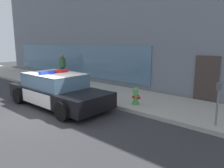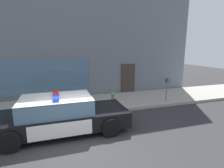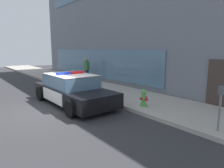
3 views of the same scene
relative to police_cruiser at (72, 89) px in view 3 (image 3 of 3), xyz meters
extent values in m
plane|color=#303033|center=(0.53, -1.11, -0.68)|extent=(48.00, 48.00, 0.00)
cube|color=#A39E93|center=(0.53, 2.86, -0.61)|extent=(48.00, 3.16, 0.15)
cube|color=slate|center=(-2.32, 10.04, 4.28)|extent=(22.99, 11.09, 9.92)
cube|color=slate|center=(-5.07, 4.46, 0.77)|extent=(13.79, 0.08, 2.10)
cube|color=#382D28|center=(4.58, 4.46, 0.37)|extent=(1.00, 0.08, 2.10)
cube|color=black|center=(0.06, 0.00, -0.18)|extent=(4.93, 1.95, 0.60)
cube|color=silver|center=(1.63, 0.02, -0.02)|extent=(1.69, 1.88, 0.05)
cube|color=silver|center=(-1.66, -0.02, -0.02)|extent=(1.39, 1.87, 0.05)
cube|color=silver|center=(-0.05, 0.96, -0.18)|extent=(2.06, 0.05, 0.51)
cube|color=silver|center=(-0.03, -0.96, -0.18)|extent=(2.06, 0.05, 0.51)
cube|color=yellow|center=(-0.05, 0.98, -0.18)|extent=(0.22, 0.01, 0.26)
cube|color=slate|center=(-0.14, 0.00, 0.39)|extent=(2.57, 1.73, 0.60)
cube|color=silver|center=(-0.14, 0.00, 0.68)|extent=(2.57, 1.73, 0.04)
cube|color=red|center=(-0.14, 0.34, 0.76)|extent=(0.21, 0.65, 0.11)
cube|color=blue|center=(-0.13, -0.34, 0.76)|extent=(0.21, 0.65, 0.11)
cylinder|color=black|center=(1.67, 0.97, -0.34)|extent=(0.68, 0.23, 0.68)
cylinder|color=black|center=(1.69, -0.93, -0.34)|extent=(0.68, 0.23, 0.68)
cylinder|color=black|center=(-1.57, 0.93, -0.34)|extent=(0.68, 0.23, 0.68)
cylinder|color=black|center=(-1.55, -0.97, -0.34)|extent=(0.68, 0.23, 0.68)
cylinder|color=#4C994C|center=(2.68, 1.93, -0.48)|extent=(0.28, 0.28, 0.10)
cylinder|color=#4C994C|center=(2.68, 1.93, -0.21)|extent=(0.19, 0.19, 0.45)
sphere|color=#4C994C|center=(2.68, 1.93, 0.09)|extent=(0.22, 0.22, 0.22)
cylinder|color=#B21E19|center=(2.68, 1.93, 0.16)|extent=(0.06, 0.06, 0.05)
cylinder|color=#B21E19|center=(2.68, 1.79, -0.18)|extent=(0.09, 0.10, 0.09)
cylinder|color=#B21E19|center=(2.68, 2.08, -0.18)|extent=(0.09, 0.10, 0.09)
cylinder|color=#B21E19|center=(2.83, 1.93, -0.22)|extent=(0.10, 0.12, 0.12)
cylinder|color=#23232D|center=(-4.70, 3.61, -0.11)|extent=(0.28, 0.28, 0.85)
cube|color=#336638|center=(-4.70, 3.61, 0.63)|extent=(0.43, 0.31, 0.62)
sphere|color=#8C664C|center=(-4.70, 3.61, 1.06)|extent=(0.24, 0.24, 0.24)
cylinder|color=slate|center=(5.82, 1.74, 0.02)|extent=(0.06, 0.06, 1.10)
cube|color=#474C51|center=(5.82, 1.74, 0.69)|extent=(0.12, 0.18, 0.24)
camera|label=1|loc=(7.55, -4.93, 1.95)|focal=34.00mm
camera|label=2|loc=(-0.01, -6.51, 2.48)|focal=27.91mm
camera|label=3|loc=(8.25, -4.11, 1.83)|focal=31.91mm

